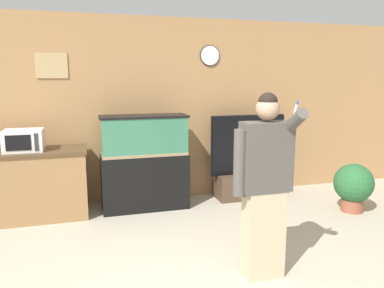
% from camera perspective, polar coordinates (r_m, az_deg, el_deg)
% --- Properties ---
extents(wall_back_paneled, '(10.00, 0.08, 2.60)m').
position_cam_1_polar(wall_back_paneled, '(5.36, -8.44, 4.99)').
color(wall_back_paneled, '#A87A4C').
rests_on(wall_back_paneled, ground_plane).
extents(counter_island, '(1.57, 0.59, 0.88)m').
position_cam_1_polar(counter_island, '(5.14, -24.33, -5.76)').
color(counter_island, olive).
rests_on(counter_island, ground_plane).
extents(microwave, '(0.45, 0.38, 0.26)m').
position_cam_1_polar(microwave, '(5.01, -24.24, 0.53)').
color(microwave, white).
rests_on(microwave, counter_island).
extents(aquarium_on_stand, '(1.15, 0.42, 1.28)m').
position_cam_1_polar(aquarium_on_stand, '(5.08, -7.23, -2.82)').
color(aquarium_on_stand, black).
rests_on(aquarium_on_stand, ground_plane).
extents(tv_on_stand, '(1.15, 0.40, 1.23)m').
position_cam_1_polar(tv_on_stand, '(5.64, 8.44, -4.50)').
color(tv_on_stand, '#4C3828').
rests_on(tv_on_stand, ground_plane).
extents(person_standing, '(0.52, 0.39, 1.65)m').
position_cam_1_polar(person_standing, '(3.32, 10.95, -6.00)').
color(person_standing, '#BCAD89').
rests_on(person_standing, ground_plane).
extents(potted_plant, '(0.51, 0.51, 0.65)m').
position_cam_1_polar(potted_plant, '(5.43, 23.38, -5.76)').
color(potted_plant, brown).
rests_on(potted_plant, ground_plane).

